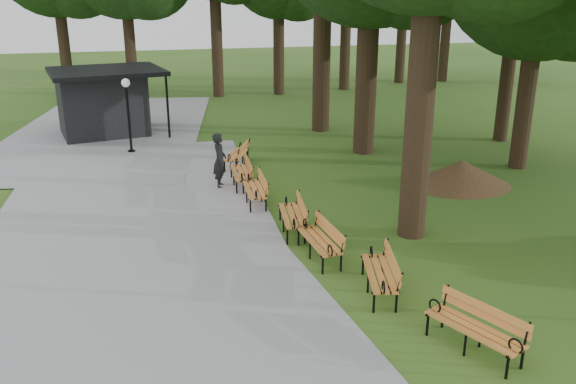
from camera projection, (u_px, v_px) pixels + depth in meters
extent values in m
plane|color=#315919|center=(293.00, 246.00, 14.78)|extent=(100.00, 100.00, 0.00)
cube|color=#949496|center=(127.00, 216.00, 16.60)|extent=(12.00, 38.00, 0.06)
imported|color=black|center=(220.00, 161.00, 18.83)|extent=(0.54, 0.71, 1.76)
cylinder|color=black|center=(129.00, 120.00, 22.65)|extent=(0.10, 0.10, 2.59)
sphere|color=white|center=(126.00, 83.00, 22.20)|extent=(0.32, 0.32, 0.32)
cone|color=#47301C|center=(461.00, 173.00, 19.16)|extent=(2.75, 2.75, 0.83)
cylinder|color=black|center=(422.00, 79.00, 14.16)|extent=(0.70, 0.70, 8.01)
cylinder|color=black|center=(528.00, 77.00, 20.19)|extent=(0.60, 0.60, 6.37)
cylinder|color=black|center=(367.00, 51.00, 21.91)|extent=(0.80, 0.80, 7.68)
cylinder|color=black|center=(322.00, 40.00, 25.43)|extent=(0.76, 0.76, 7.82)
cylinder|color=black|center=(509.00, 59.00, 23.88)|extent=(0.56, 0.56, 6.68)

